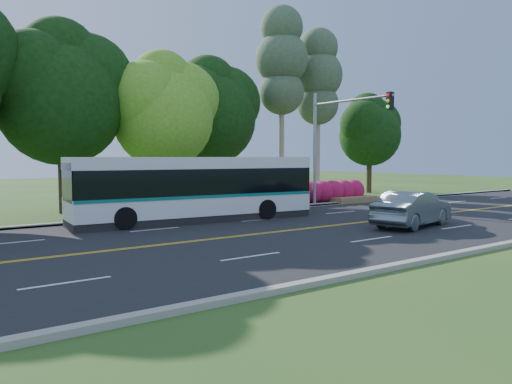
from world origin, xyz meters
TOP-DOWN VIEW (x-y plane):
  - ground at (0.00, 0.00)m, footprint 120.00×120.00m
  - road at (0.00, 0.00)m, footprint 60.00×14.00m
  - curb_north at (0.00, 7.15)m, footprint 60.00×0.30m
  - curb_south at (0.00, -7.15)m, footprint 60.00×0.30m
  - grass_verge at (0.00, 9.00)m, footprint 60.00×4.00m
  - lane_markings at (-0.09, 0.00)m, footprint 57.60×13.82m
  - tree_row at (-5.15, 12.13)m, footprint 44.70×9.10m
  - bougainvillea_hedge at (7.18, 8.15)m, footprint 9.50×2.25m
  - traffic_signal at (6.49, 5.40)m, footprint 0.42×6.10m
  - transit_bus at (-3.26, 4.97)m, footprint 11.80×3.54m
  - sedan at (3.50, -2.29)m, footprint 4.98×2.60m

SIDE VIEW (x-z plane):
  - ground at x=0.00m, z-range 0.00..0.00m
  - road at x=0.00m, z-range 0.00..0.02m
  - lane_markings at x=-0.09m, z-range 0.02..0.02m
  - grass_verge at x=0.00m, z-range 0.00..0.10m
  - curb_north at x=0.00m, z-range 0.00..0.15m
  - curb_south at x=0.00m, z-range 0.00..0.15m
  - bougainvillea_hedge at x=7.18m, z-range -0.03..1.47m
  - sedan at x=3.50m, z-range 0.02..1.58m
  - transit_bus at x=-3.26m, z-range 0.01..3.05m
  - traffic_signal at x=6.49m, z-range 1.17..8.17m
  - tree_row at x=-5.15m, z-range -0.19..13.65m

